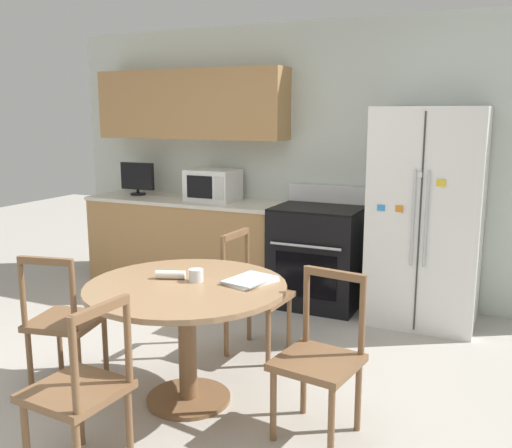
{
  "coord_description": "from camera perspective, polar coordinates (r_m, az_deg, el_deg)",
  "views": [
    {
      "loc": [
        1.87,
        -2.6,
        1.76
      ],
      "look_at": [
        0.13,
        1.15,
        0.95
      ],
      "focal_mm": 40.0,
      "sensor_mm": 36.0,
      "label": 1
    }
  ],
  "objects": [
    {
      "name": "candle_glass",
      "position": [
        3.49,
        -6.02,
        -5.2
      ],
      "size": [
        0.09,
        0.09,
        0.08
      ],
      "color": "silver",
      "rests_on": "dining_table"
    },
    {
      "name": "folded_napkin",
      "position": [
        3.56,
        -8.54,
        -5.04
      ],
      "size": [
        0.19,
        0.11,
        0.05
      ],
      "color": "silver",
      "rests_on": "dining_table"
    },
    {
      "name": "back_wall",
      "position": [
        5.64,
        2.12,
        7.81
      ],
      "size": [
        5.2,
        0.44,
        2.6
      ],
      "color": "silver",
      "rests_on": "ground_plane"
    },
    {
      "name": "dining_table",
      "position": [
        3.49,
        -6.97,
        -8.26
      ],
      "size": [
        1.21,
        1.21,
        0.75
      ],
      "color": "#997551",
      "rests_on": "ground_plane"
    },
    {
      "name": "dining_chair_left",
      "position": [
        3.92,
        -18.64,
        -9.24
      ],
      "size": [
        0.5,
        0.5,
        0.9
      ],
      "rotation": [
        0.0,
        0.0,
        6.49
      ],
      "color": "brown",
      "rests_on": "ground_plane"
    },
    {
      "name": "mail_stack",
      "position": [
        3.46,
        -0.61,
        -5.67
      ],
      "size": [
        0.31,
        0.36,
        0.02
      ],
      "color": "white",
      "rests_on": "dining_table"
    },
    {
      "name": "ground_plane",
      "position": [
        3.65,
        -10.02,
        -17.89
      ],
      "size": [
        14.0,
        14.0,
        0.0
      ],
      "primitive_type": "plane",
      "color": "#B2ADA3"
    },
    {
      "name": "microwave",
      "position": [
        5.68,
        -4.32,
        3.91
      ],
      "size": [
        0.48,
        0.39,
        0.31
      ],
      "color": "white",
      "rests_on": "kitchen_counter"
    },
    {
      "name": "dining_chair_far",
      "position": [
        4.22,
        -0.14,
        -7.19
      ],
      "size": [
        0.45,
        0.45,
        0.9
      ],
      "rotation": [
        0.0,
        0.0,
        4.65
      ],
      "color": "brown",
      "rests_on": "ground_plane"
    },
    {
      "name": "dining_chair_near",
      "position": [
        2.99,
        -17.14,
        -15.71
      ],
      "size": [
        0.45,
        0.45,
        0.9
      ],
      "rotation": [
        0.0,
        0.0,
        1.49
      ],
      "color": "brown",
      "rests_on": "ground_plane"
    },
    {
      "name": "oven_range",
      "position": [
        5.28,
        6.2,
        -3.13
      ],
      "size": [
        0.78,
        0.68,
        1.08
      ],
      "color": "black",
      "rests_on": "ground_plane"
    },
    {
      "name": "kitchen_counter",
      "position": [
        5.91,
        -6.97,
        -1.81
      ],
      "size": [
        2.06,
        0.64,
        0.9
      ],
      "color": "#AD7F4C",
      "rests_on": "ground_plane"
    },
    {
      "name": "refrigerator",
      "position": [
        4.96,
        16.67,
        0.67
      ],
      "size": [
        0.88,
        0.71,
        1.81
      ],
      "color": "white",
      "rests_on": "ground_plane"
    },
    {
      "name": "countertop_tv",
      "position": [
        6.17,
        -11.77,
        4.57
      ],
      "size": [
        0.39,
        0.16,
        0.34
      ],
      "color": "black",
      "rests_on": "kitchen_counter"
    },
    {
      "name": "dining_chair_right",
      "position": [
        3.21,
        6.39,
        -13.32
      ],
      "size": [
        0.48,
        0.48,
        0.9
      ],
      "rotation": [
        0.0,
        0.0,
        3.0
      ],
      "color": "brown",
      "rests_on": "ground_plane"
    }
  ]
}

